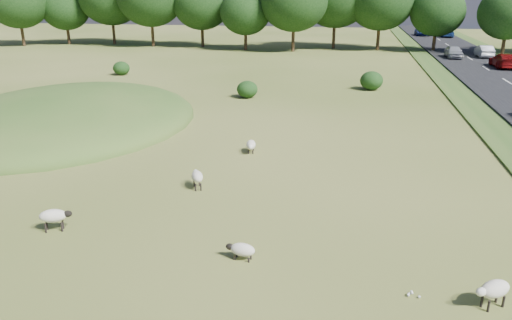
{
  "coord_description": "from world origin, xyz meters",
  "views": [
    {
      "loc": [
        5.9,
        -16.66,
        8.25
      ],
      "look_at": [
        2.0,
        4.0,
        1.0
      ],
      "focal_mm": 35.0,
      "sensor_mm": 36.0,
      "label": 1
    }
  ],
  "objects_px": {
    "sheep_1": "(197,176)",
    "car_0": "(422,32)",
    "car_1": "(446,32)",
    "car_6": "(484,51)",
    "sheep_3": "(242,250)",
    "car_3": "(454,52)",
    "sheep_4": "(494,289)",
    "car_5": "(504,61)",
    "sheep_0": "(54,216)",
    "sheep_2": "(251,145)"
  },
  "relations": [
    {
      "from": "car_3",
      "to": "car_5",
      "type": "bearing_deg",
      "value": -62.57
    },
    {
      "from": "sheep_4",
      "to": "car_3",
      "type": "height_order",
      "value": "car_3"
    },
    {
      "from": "sheep_0",
      "to": "car_5",
      "type": "distance_m",
      "value": 50.3
    },
    {
      "from": "sheep_3",
      "to": "car_0",
      "type": "bearing_deg",
      "value": -92.79
    },
    {
      "from": "car_0",
      "to": "car_1",
      "type": "height_order",
      "value": "car_1"
    },
    {
      "from": "sheep_3",
      "to": "car_3",
      "type": "distance_m",
      "value": 53.32
    },
    {
      "from": "sheep_2",
      "to": "sheep_3",
      "type": "height_order",
      "value": "sheep_2"
    },
    {
      "from": "sheep_0",
      "to": "car_6",
      "type": "height_order",
      "value": "car_6"
    },
    {
      "from": "sheep_3",
      "to": "car_1",
      "type": "distance_m",
      "value": 82.3
    },
    {
      "from": "sheep_1",
      "to": "sheep_3",
      "type": "distance_m",
      "value": 6.4
    },
    {
      "from": "sheep_4",
      "to": "car_0",
      "type": "relative_size",
      "value": 0.23
    },
    {
      "from": "car_0",
      "to": "car_5",
      "type": "height_order",
      "value": "car_5"
    },
    {
      "from": "sheep_0",
      "to": "car_6",
      "type": "distance_m",
      "value": 57.96
    },
    {
      "from": "car_0",
      "to": "sheep_0",
      "type": "bearing_deg",
      "value": -105.37
    },
    {
      "from": "sheep_1",
      "to": "sheep_4",
      "type": "bearing_deg",
      "value": -147.42
    },
    {
      "from": "car_5",
      "to": "sheep_4",
      "type": "bearing_deg",
      "value": 75.26
    },
    {
      "from": "sheep_0",
      "to": "car_1",
      "type": "bearing_deg",
      "value": 50.39
    },
    {
      "from": "sheep_1",
      "to": "sheep_4",
      "type": "distance_m",
      "value": 12.42
    },
    {
      "from": "sheep_0",
      "to": "car_3",
      "type": "relative_size",
      "value": 0.27
    },
    {
      "from": "sheep_0",
      "to": "sheep_3",
      "type": "relative_size",
      "value": 1.17
    },
    {
      "from": "sheep_1",
      "to": "car_5",
      "type": "bearing_deg",
      "value": -54.62
    },
    {
      "from": "car_1",
      "to": "car_5",
      "type": "xyz_separation_m",
      "value": [
        0.0,
        -36.3,
        -0.03
      ]
    },
    {
      "from": "sheep_2",
      "to": "car_3",
      "type": "relative_size",
      "value": 0.27
    },
    {
      "from": "sheep_2",
      "to": "sheep_3",
      "type": "distance_m",
      "value": 11.05
    },
    {
      "from": "car_5",
      "to": "car_6",
      "type": "bearing_deg",
      "value": -90.0
    },
    {
      "from": "sheep_2",
      "to": "sheep_4",
      "type": "height_order",
      "value": "sheep_4"
    },
    {
      "from": "sheep_0",
      "to": "sheep_2",
      "type": "bearing_deg",
      "value": 41.71
    },
    {
      "from": "car_6",
      "to": "car_3",
      "type": "bearing_deg",
      "value": 20.54
    },
    {
      "from": "sheep_4",
      "to": "car_5",
      "type": "relative_size",
      "value": 0.22
    },
    {
      "from": "sheep_2",
      "to": "sheep_1",
      "type": "bearing_deg",
      "value": -22.6
    },
    {
      "from": "sheep_0",
      "to": "car_5",
      "type": "xyz_separation_m",
      "value": [
        26.08,
        43.02,
        0.41
      ]
    },
    {
      "from": "sheep_1",
      "to": "car_6",
      "type": "relative_size",
      "value": 0.26
    },
    {
      "from": "sheep_0",
      "to": "sheep_1",
      "type": "height_order",
      "value": "sheep_0"
    },
    {
      "from": "sheep_3",
      "to": "car_0",
      "type": "height_order",
      "value": "car_0"
    },
    {
      "from": "sheep_2",
      "to": "car_1",
      "type": "distance_m",
      "value": 72.27
    },
    {
      "from": "sheep_4",
      "to": "sheep_1",
      "type": "bearing_deg",
      "value": -66.59
    },
    {
      "from": "sheep_2",
      "to": "car_3",
      "type": "bearing_deg",
      "value": 148.13
    },
    {
      "from": "sheep_4",
      "to": "car_3",
      "type": "bearing_deg",
      "value": -132.31
    },
    {
      "from": "car_1",
      "to": "car_6",
      "type": "xyz_separation_m",
      "value": [
        0.0,
        -27.55,
        -0.05
      ]
    },
    {
      "from": "car_3",
      "to": "car_6",
      "type": "distance_m",
      "value": 4.06
    },
    {
      "from": "sheep_1",
      "to": "car_5",
      "type": "distance_m",
      "value": 44.22
    },
    {
      "from": "sheep_2",
      "to": "sheep_4",
      "type": "distance_m",
      "value": 15.14
    },
    {
      "from": "sheep_1",
      "to": "car_0",
      "type": "height_order",
      "value": "car_0"
    },
    {
      "from": "sheep_4",
      "to": "car_6",
      "type": "bearing_deg",
      "value": -136.0
    },
    {
      "from": "sheep_0",
      "to": "sheep_4",
      "type": "height_order",
      "value": "sheep_0"
    },
    {
      "from": "car_3",
      "to": "sheep_1",
      "type": "bearing_deg",
      "value": -112.05
    },
    {
      "from": "sheep_2",
      "to": "car_6",
      "type": "xyz_separation_m",
      "value": [
        20.93,
        41.62,
        0.55
      ]
    },
    {
      "from": "sheep_4",
      "to": "car_0",
      "type": "xyz_separation_m",
      "value": [
        8.03,
        83.01,
        0.36
      ]
    },
    {
      "from": "sheep_0",
      "to": "car_0",
      "type": "bearing_deg",
      "value": 53.22
    },
    {
      "from": "sheep_1",
      "to": "car_6",
      "type": "height_order",
      "value": "car_6"
    }
  ]
}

